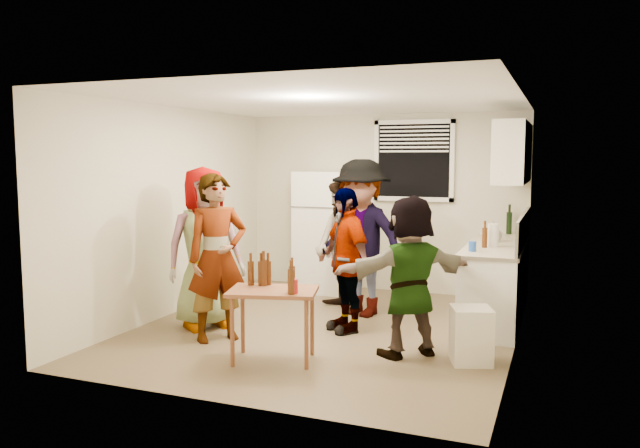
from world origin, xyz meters
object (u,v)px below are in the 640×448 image
at_px(beer_bottle_table, 264,285).
at_px(guest_stripe, 219,340).
at_px(trash_bin, 471,336).
at_px(guest_grey, 207,326).
at_px(refrigerator, 324,231).
at_px(guest_back_left, 342,311).
at_px(blue_cup, 472,251).
at_px(beer_bottle_counter, 484,248).
at_px(serving_table, 274,360).
at_px(guest_back_right, 361,315).
at_px(kettle, 494,241).
at_px(red_cup, 293,293).
at_px(wine_bottle, 509,234).
at_px(guest_black, 345,330).
at_px(guest_orange, 408,355).

bearing_deg(beer_bottle_table, guest_stripe, 157.66).
xyz_separation_m(beer_bottle_table, guest_stripe, (-0.67, 0.28, -0.68)).
bearing_deg(trash_bin, guest_grey, 176.37).
height_order(refrigerator, guest_back_left, refrigerator).
bearing_deg(refrigerator, blue_cup, -33.18).
xyz_separation_m(beer_bottle_counter, serving_table, (-1.68, -1.92, -0.90)).
bearing_deg(guest_back_right, refrigerator, 147.23).
relative_size(guest_back_left, guest_back_right, 0.87).
xyz_separation_m(kettle, guest_stripe, (-2.56, -2.08, -0.90)).
height_order(refrigerator, red_cup, refrigerator).
xyz_separation_m(wine_bottle, serving_table, (-1.83, -3.29, -0.90)).
relative_size(blue_cup, guest_grey, 0.06).
xyz_separation_m(red_cup, guest_back_left, (-0.26, 2.11, -0.68)).
distance_m(wine_bottle, guest_grey, 4.04).
xyz_separation_m(kettle, red_cup, (-1.49, -2.56, -0.22)).
height_order(wine_bottle, beer_bottle_table, wine_bottle).
bearing_deg(beer_bottle_table, guest_black, 67.37).
relative_size(trash_bin, red_cup, 4.14).
bearing_deg(blue_cup, wine_bottle, 82.17).
bearing_deg(guest_stripe, beer_bottle_counter, -18.39).
relative_size(beer_bottle_counter, guest_back_left, 0.14).
bearing_deg(guest_back_right, serving_table, -78.76).
bearing_deg(beer_bottle_table, red_cup, -27.59).
distance_m(wine_bottle, guest_stripe, 4.03).
bearing_deg(blue_cup, guest_back_right, 165.54).
xyz_separation_m(blue_cup, beer_bottle_table, (-1.75, -1.46, -0.22)).
xyz_separation_m(wine_bottle, red_cup, (-1.59, -3.37, -0.22)).
distance_m(refrigerator, serving_table, 3.25).
height_order(refrigerator, guest_back_right, refrigerator).
distance_m(guest_grey, guest_black, 1.57).
height_order(kettle, guest_orange, kettle).
bearing_deg(guest_black, kettle, 85.87).
distance_m(wine_bottle, trash_bin, 2.76).
height_order(beer_bottle_table, guest_grey, beer_bottle_table).
bearing_deg(kettle, refrigerator, 167.44).
distance_m(trash_bin, guest_back_left, 2.27).
height_order(beer_bottle_counter, trash_bin, beer_bottle_counter).
xyz_separation_m(blue_cup, red_cup, (-1.36, -1.66, -0.22)).
bearing_deg(serving_table, blue_cup, 44.81).
xyz_separation_m(kettle, guest_back_right, (-1.49, -0.55, -0.90)).
xyz_separation_m(beer_bottle_table, guest_back_right, (0.40, 1.81, -0.68)).
relative_size(kettle, guest_stripe, 0.13).
xyz_separation_m(blue_cup, guest_back_left, (-1.62, 0.45, -0.90)).
height_order(serving_table, guest_back_right, guest_back_right).
bearing_deg(red_cup, guest_orange, 38.16).
distance_m(guest_stripe, guest_back_right, 1.87).
height_order(refrigerator, serving_table, refrigerator).
relative_size(serving_table, red_cup, 6.41).
height_order(wine_bottle, guest_orange, wine_bottle).
height_order(blue_cup, trash_bin, blue_cup).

